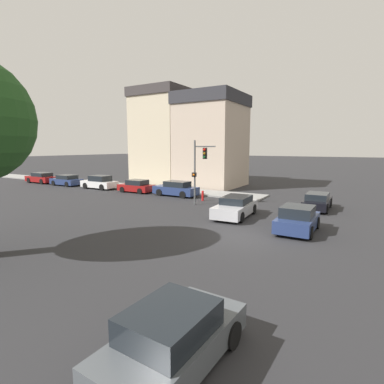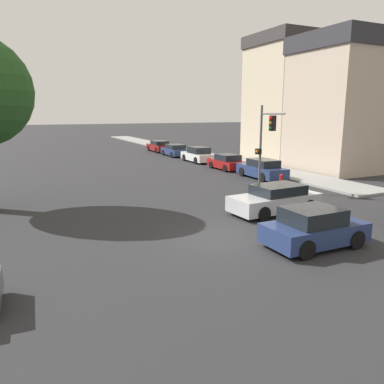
# 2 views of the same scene
# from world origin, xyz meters

# --- Properties ---
(ground_plane) EXTENTS (300.00, 300.00, 0.00)m
(ground_plane) POSITION_xyz_m (0.00, 0.00, 0.00)
(ground_plane) COLOR #28282B
(sidewalk_strip) EXTENTS (3.36, 60.00, 0.15)m
(sidewalk_strip) POSITION_xyz_m (12.33, 32.63, 0.07)
(sidewalk_strip) COLOR gray
(sidewalk_strip) RESTS_ON ground_plane
(rowhouse_backdrop) EXTENTS (8.23, 13.75, 12.14)m
(rowhouse_backdrop) POSITION_xyz_m (18.20, 14.59, 5.85)
(rowhouse_backdrop) COLOR #BCA893
(rowhouse_backdrop) RESTS_ON ground_plane
(traffic_signal) EXTENTS (0.86, 1.82, 5.31)m
(traffic_signal) POSITION_xyz_m (6.54, 6.34, 3.43)
(traffic_signal) COLOR #515456
(traffic_signal) RESTS_ON ground_plane
(crossing_car_0) EXTENTS (4.72, 2.21, 1.40)m
(crossing_car_0) POSITION_xyz_m (4.19, 2.16, 0.68)
(crossing_car_0) COLOR #B7B7BC
(crossing_car_0) RESTS_ON ground_plane
(crossing_car_1) EXTENTS (3.90, 2.00, 1.39)m
(crossing_car_1) POSITION_xyz_m (-9.86, -2.13, 0.65)
(crossing_car_1) COLOR #4C5156
(crossing_car_1) RESTS_ON ground_plane
(crossing_car_2) EXTENTS (3.81, 2.00, 1.48)m
(crossing_car_2) POSITION_xyz_m (2.48, -2.29, 0.70)
(crossing_car_2) COLOR navy
(crossing_car_2) RESTS_ON ground_plane
(crossing_car_3) EXTENTS (4.29, 1.85, 1.28)m
(crossing_car_3) POSITION_xyz_m (9.63, -2.34, 0.63)
(crossing_car_3) COLOR black
(crossing_car_3) RESTS_ON ground_plane
(parked_car_0) EXTENTS (1.94, 4.54, 1.46)m
(parked_car_0) POSITION_xyz_m (9.47, 10.58, 0.70)
(parked_car_0) COLOR navy
(parked_car_0) RESTS_ON ground_plane
(parked_car_1) EXTENTS (1.98, 3.84, 1.33)m
(parked_car_1) POSITION_xyz_m (9.41, 15.59, 0.63)
(parked_car_1) COLOR maroon
(parked_car_1) RESTS_ON ground_plane
(parked_car_2) EXTENTS (1.93, 4.33, 1.53)m
(parked_car_2) POSITION_xyz_m (9.34, 21.08, 0.72)
(parked_car_2) COLOR silver
(parked_car_2) RESTS_ON ground_plane
(parked_car_3) EXTENTS (2.05, 4.18, 1.33)m
(parked_car_3) POSITION_xyz_m (9.33, 26.90, 0.64)
(parked_car_3) COLOR navy
(parked_car_3) RESTS_ON ground_plane
(parked_car_4) EXTENTS (2.05, 4.66, 1.39)m
(parked_car_4) POSITION_xyz_m (9.41, 32.16, 0.67)
(parked_car_4) COLOR maroon
(parked_car_4) RESTS_ON ground_plane
(fire_hydrant) EXTENTS (0.22, 0.22, 0.92)m
(fire_hydrant) POSITION_xyz_m (8.46, 7.06, 0.49)
(fire_hydrant) COLOR red
(fire_hydrant) RESTS_ON ground_plane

